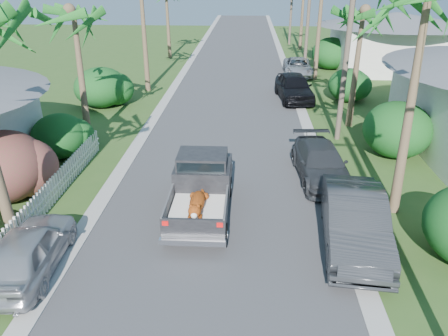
# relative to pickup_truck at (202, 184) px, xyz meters

# --- Properties ---
(ground) EXTENTS (120.00, 120.00, 0.00)m
(ground) POSITION_rel_pickup_truck_xyz_m (0.50, -5.58, -1.01)
(ground) COLOR #32541F
(ground) RESTS_ON ground
(road) EXTENTS (8.00, 100.00, 0.02)m
(road) POSITION_rel_pickup_truck_xyz_m (0.50, 19.42, -1.00)
(road) COLOR #38383A
(road) RESTS_ON ground
(curb_left) EXTENTS (0.60, 100.00, 0.06)m
(curb_left) POSITION_rel_pickup_truck_xyz_m (-3.80, 19.42, -0.98)
(curb_left) COLOR #A5A39E
(curb_left) RESTS_ON ground
(curb_right) EXTENTS (0.60, 100.00, 0.06)m
(curb_right) POSITION_rel_pickup_truck_xyz_m (4.80, 19.42, -0.98)
(curb_right) COLOR #A5A39E
(curb_right) RESTS_ON ground
(pickup_truck) EXTENTS (1.98, 5.12, 2.06)m
(pickup_truck) POSITION_rel_pickup_truck_xyz_m (0.00, 0.00, 0.00)
(pickup_truck) COLOR black
(pickup_truck) RESTS_ON ground
(parked_car_rn) EXTENTS (2.27, 5.23, 1.67)m
(parked_car_rn) POSITION_rel_pickup_truck_xyz_m (4.88, -1.92, -0.17)
(parked_car_rn) COLOR #2C2E31
(parked_car_rn) RESTS_ON ground
(parked_car_rm) EXTENTS (2.23, 4.80, 1.36)m
(parked_car_rm) POSITION_rel_pickup_truck_xyz_m (4.55, 2.76, -0.33)
(parked_car_rm) COLOR #303135
(parked_car_rm) RESTS_ON ground
(parked_car_rf) EXTENTS (2.52, 5.16, 1.70)m
(parked_car_rf) POSITION_rel_pickup_truck_xyz_m (4.53, 14.50, -0.16)
(parked_car_rf) COLOR black
(parked_car_rf) RESTS_ON ground
(parked_car_rd) EXTENTS (2.32, 4.81, 1.32)m
(parked_car_rd) POSITION_rel_pickup_truck_xyz_m (5.50, 21.73, -0.35)
(parked_car_rd) COLOR #A5A7AC
(parked_car_rd) RESTS_ON ground
(parked_car_ln) EXTENTS (1.90, 4.21, 1.40)m
(parked_car_ln) POSITION_rel_pickup_truck_xyz_m (-4.50, -3.77, -0.31)
(parked_car_ln) COLOR #ACADB3
(parked_car_ln) RESTS_ON ground
(palm_l_b) EXTENTS (4.40, 4.40, 7.40)m
(palm_l_b) POSITION_rel_pickup_truck_xyz_m (-6.30, 6.42, 5.14)
(palm_l_b) COLOR brown
(palm_l_b) RESTS_ON ground
(palm_r_b) EXTENTS (4.40, 4.40, 7.20)m
(palm_r_b) POSITION_rel_pickup_truck_xyz_m (7.10, 9.42, 4.94)
(palm_r_b) COLOR brown
(palm_r_b) RESTS_ON ground
(shrub_l_b) EXTENTS (3.00, 3.30, 2.60)m
(shrub_l_b) POSITION_rel_pickup_truck_xyz_m (-7.30, 0.42, 0.29)
(shrub_l_b) COLOR #AB1841
(shrub_l_b) RESTS_ON ground
(shrub_l_c) EXTENTS (2.40, 2.64, 2.00)m
(shrub_l_c) POSITION_rel_pickup_truck_xyz_m (-6.90, 4.42, -0.01)
(shrub_l_c) COLOR #144618
(shrub_l_c) RESTS_ON ground
(shrub_l_d) EXTENTS (3.20, 3.52, 2.40)m
(shrub_l_d) POSITION_rel_pickup_truck_xyz_m (-7.50, 12.42, 0.19)
(shrub_l_d) COLOR #144618
(shrub_l_d) RESTS_ON ground
(shrub_r_b) EXTENTS (3.00, 3.30, 2.50)m
(shrub_r_b) POSITION_rel_pickup_truck_xyz_m (8.30, 5.42, 0.24)
(shrub_r_b) COLOR #144618
(shrub_r_b) RESTS_ON ground
(shrub_r_c) EXTENTS (2.60, 2.86, 2.10)m
(shrub_r_c) POSITION_rel_pickup_truck_xyz_m (8.00, 14.42, 0.04)
(shrub_r_c) COLOR #144618
(shrub_r_c) RESTS_ON ground
(shrub_r_d) EXTENTS (3.20, 3.52, 2.60)m
(shrub_r_d) POSITION_rel_pickup_truck_xyz_m (8.50, 24.42, 0.29)
(shrub_r_d) COLOR #144618
(shrub_r_d) RESTS_ON ground
(picket_fence) EXTENTS (0.10, 11.00, 1.00)m
(picket_fence) POSITION_rel_pickup_truck_xyz_m (-5.50, -0.08, -0.51)
(picket_fence) COLOR white
(picket_fence) RESTS_ON ground
(house_right_far) EXTENTS (9.00, 8.00, 4.60)m
(house_right_far) POSITION_rel_pickup_truck_xyz_m (13.50, 24.42, 1.11)
(house_right_far) COLOR silver
(house_right_far) RESTS_ON ground
(utility_pole_b) EXTENTS (1.60, 0.26, 9.00)m
(utility_pole_b) POSITION_rel_pickup_truck_xyz_m (6.10, 7.42, 3.59)
(utility_pole_b) COLOR brown
(utility_pole_b) RESTS_ON ground
(utility_pole_c) EXTENTS (1.60, 0.26, 9.00)m
(utility_pole_c) POSITION_rel_pickup_truck_xyz_m (6.10, 22.42, 3.59)
(utility_pole_c) COLOR brown
(utility_pole_c) RESTS_ON ground
(utility_pole_d) EXTENTS (1.60, 0.26, 9.00)m
(utility_pole_d) POSITION_rel_pickup_truck_xyz_m (6.10, 37.42, 3.59)
(utility_pole_d) COLOR brown
(utility_pole_d) RESTS_ON ground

